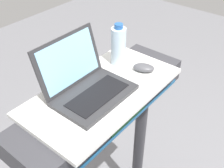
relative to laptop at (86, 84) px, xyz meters
The scene contains 4 objects.
desk_board 0.09m from the laptop, 29.48° to the right, with size 0.70×0.37×0.02m, color white.
laptop is the anchor object (origin of this frame).
computer_mouse 0.30m from the laptop, 17.65° to the right, with size 0.06×0.10×0.03m, color #4C4C51.
water_bottle 0.27m from the laptop, ahead, with size 0.07×0.07×0.21m.
Camera 1 is at (-0.71, 0.07, 1.93)m, focal length 44.79 mm.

